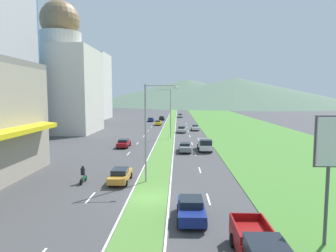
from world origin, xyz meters
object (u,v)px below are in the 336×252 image
at_px(car_1, 120,175).
at_px(pickup_truck_1, 205,145).
at_px(car_7, 180,116).
at_px(car_8, 185,147).
at_px(street_lamp_near, 149,126).
at_px(car_4, 158,123).
at_px(car_5, 195,128).
at_px(pickup_truck_0, 259,248).
at_px(motorcycle_rider, 83,176).
at_px(car_6, 124,143).
at_px(car_3, 181,129).
at_px(car_9, 191,209).
at_px(car_2, 151,119).
at_px(street_lamp_mid, 169,110).
at_px(car_0, 162,118).

distance_m(car_1, pickup_truck_1, 20.54).
height_order(car_1, car_7, car_7).
height_order(car_8, pickup_truck_1, pickup_truck_1).
relative_size(street_lamp_near, car_8, 2.14).
bearing_deg(car_4, car_5, -142.46).
bearing_deg(pickup_truck_0, street_lamp_near, -154.59).
bearing_deg(motorcycle_rider, car_6, -0.54).
relative_size(street_lamp_near, pickup_truck_0, 1.84).
bearing_deg(car_3, car_4, -159.31).
bearing_deg(car_4, car_9, -174.20).
height_order(car_2, car_4, car_4).
bearing_deg(car_6, street_lamp_mid, -33.82).
relative_size(car_0, car_3, 1.04).
xyz_separation_m(car_1, car_3, (6.71, 41.95, 0.03)).
distance_m(street_lamp_mid, car_7, 61.68).
bearing_deg(pickup_truck_0, car_1, -145.79).
xyz_separation_m(car_5, car_9, (-3.46, -55.69, 0.04)).
relative_size(car_3, motorcycle_rider, 2.15).
relative_size(car_8, pickup_truck_0, 0.86).
bearing_deg(street_lamp_near, pickup_truck_0, -64.59).
height_order(street_lamp_mid, motorcycle_rider, street_lamp_mid).
distance_m(car_2, car_3, 32.59).
height_order(car_3, car_5, car_3).
relative_size(street_lamp_mid, motorcycle_rider, 5.12).
bearing_deg(car_5, car_2, -152.15).
bearing_deg(car_7, pickup_truck_1, 2.63).
distance_m(car_7, car_8, 76.42).
bearing_deg(car_4, car_6, 175.26).
relative_size(car_0, pickup_truck_1, 0.83).
distance_m(street_lamp_mid, car_9, 41.49).
distance_m(car_0, car_5, 33.96).
bearing_deg(motorcycle_rider, street_lamp_mid, -13.32).
bearing_deg(car_9, car_4, -174.20).
relative_size(car_5, motorcycle_rider, 2.08).
height_order(street_lamp_near, motorcycle_rider, street_lamp_near).
relative_size(car_7, motorcycle_rider, 2.31).
bearing_deg(car_2, pickup_truck_1, -165.94).
bearing_deg(motorcycle_rider, car_1, -82.64).
xyz_separation_m(car_9, motorcycle_rider, (-10.52, 8.60, -0.04)).
distance_m(car_1, car_7, 93.65).
distance_m(car_0, car_2, 6.99).
bearing_deg(car_3, car_0, -169.53).
xyz_separation_m(car_3, car_5, (3.58, 4.66, -0.02)).
bearing_deg(car_0, car_9, -175.48).
distance_m(street_lamp_near, car_0, 79.05).
xyz_separation_m(car_4, pickup_truck_0, (10.26, -75.06, 0.21)).
distance_m(street_lamp_near, car_3, 42.31).
bearing_deg(car_9, car_1, -143.04).
bearing_deg(car_1, car_0, 0.09).
height_order(car_4, car_8, car_4).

